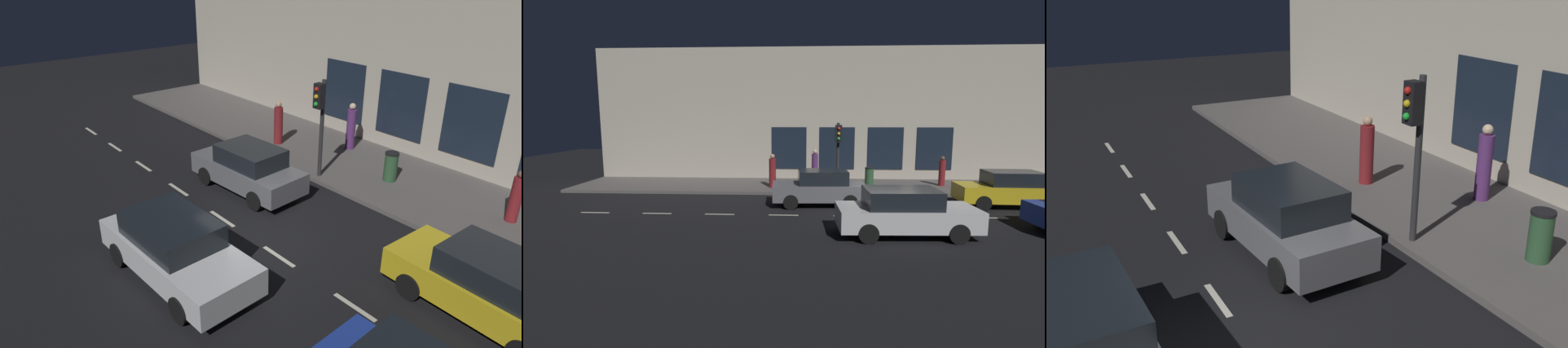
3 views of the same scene
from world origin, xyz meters
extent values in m
cube|color=#5B5654|center=(6.25, 0.00, 0.07)|extent=(4.50, 32.00, 0.15)
cube|color=#192333|center=(8.47, 4.33, 2.01)|extent=(0.04, 2.11, 2.52)
cube|color=beige|center=(0.00, 1.60, 0.00)|extent=(0.12, 1.20, 0.01)
cube|color=beige|center=(0.00, 4.20, 0.00)|extent=(0.12, 1.20, 0.01)
cube|color=beige|center=(0.00, 6.80, 0.00)|extent=(0.12, 1.20, 0.01)
cube|color=beige|center=(0.00, 9.40, 0.00)|extent=(0.12, 1.20, 0.01)
cube|color=beige|center=(0.00, 12.00, 0.00)|extent=(0.12, 1.20, 0.01)
cylinder|color=#2D2D30|center=(4.33, 1.72, 1.88)|extent=(0.14, 0.14, 3.46)
cube|color=black|center=(4.13, 1.72, 3.09)|extent=(0.26, 0.32, 0.84)
sphere|color=red|center=(3.99, 1.72, 3.34)|extent=(0.15, 0.15, 0.15)
sphere|color=gold|center=(3.99, 1.72, 3.09)|extent=(0.15, 0.15, 0.15)
sphere|color=green|center=(3.99, 1.72, 2.84)|extent=(0.15, 0.15, 0.15)
cube|color=slate|center=(1.87, 2.73, 0.63)|extent=(1.95, 4.18, 0.70)
cube|color=black|center=(1.88, 2.57, 1.28)|extent=(1.63, 2.21, 0.60)
cylinder|color=black|center=(1.00, 3.95, 0.32)|extent=(0.26, 0.65, 0.64)
cylinder|color=black|center=(2.59, 4.04, 0.32)|extent=(0.26, 0.65, 0.64)
cylinder|color=black|center=(1.14, 1.42, 0.32)|extent=(0.26, 0.65, 0.64)
cylinder|color=black|center=(2.74, 1.51, 0.32)|extent=(0.26, 0.65, 0.64)
cube|color=black|center=(-2.48, 0.15, 1.28)|extent=(1.73, 2.43, 0.60)
cylinder|color=black|center=(-1.67, 1.42, 0.32)|extent=(0.25, 0.65, 0.64)
cylinder|color=#5B2D70|center=(7.22, 2.79, 0.97)|extent=(0.52, 0.52, 1.63)
sphere|color=beige|center=(7.22, 2.79, 1.91)|extent=(0.26, 0.26, 0.26)
cube|color=beige|center=(7.13, 2.71, 1.91)|extent=(0.08, 0.08, 0.07)
cylinder|color=maroon|center=(5.36, 5.09, 0.92)|extent=(0.38, 0.38, 1.55)
sphere|color=tan|center=(5.36, 5.09, 1.82)|extent=(0.25, 0.25, 0.25)
cube|color=tan|center=(5.35, 5.20, 1.82)|extent=(0.07, 0.05, 0.07)
cylinder|color=#2D5633|center=(5.94, -0.13, 0.64)|extent=(0.46, 0.46, 0.98)
cylinder|color=black|center=(5.94, -0.13, 1.16)|extent=(0.48, 0.48, 0.06)
camera|label=1|loc=(-7.07, -8.79, 7.23)|focal=32.53mm
camera|label=2|loc=(-15.52, 3.34, 4.00)|focal=27.31mm
camera|label=3|loc=(-2.81, -7.17, 5.58)|focal=40.70mm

